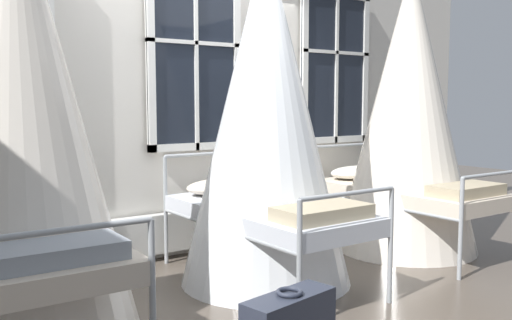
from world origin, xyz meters
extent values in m
plane|color=brown|center=(0.00, 0.00, 0.00)|extent=(17.71, 17.71, 0.00)
cube|color=silver|center=(0.00, 1.24, 1.58)|extent=(7.81, 0.10, 3.16)
cube|color=silver|center=(-1.33, 1.13, 1.85)|extent=(0.07, 0.06, 1.69)
cube|color=black|center=(0.00, 1.13, 1.85)|extent=(0.99, 0.02, 1.69)
cube|color=silver|center=(0.00, 1.13, 1.04)|extent=(0.99, 0.06, 0.07)
cube|color=silver|center=(-0.46, 1.13, 1.85)|extent=(0.07, 0.06, 1.69)
cube|color=silver|center=(0.46, 1.13, 1.85)|extent=(0.07, 0.06, 1.69)
cube|color=silver|center=(0.00, 1.13, 1.85)|extent=(0.04, 0.06, 1.69)
cube|color=silver|center=(0.00, 1.13, 2.02)|extent=(0.99, 0.06, 0.04)
cube|color=black|center=(1.79, 1.13, 1.85)|extent=(0.99, 0.02, 1.69)
cube|color=silver|center=(1.79, 1.13, 1.04)|extent=(0.99, 0.06, 0.07)
cube|color=silver|center=(1.33, 1.13, 1.85)|extent=(0.07, 0.06, 1.69)
cube|color=silver|center=(2.25, 1.13, 1.85)|extent=(0.07, 0.06, 1.69)
cube|color=silver|center=(1.79, 1.13, 1.85)|extent=(0.04, 0.06, 1.69)
cube|color=silver|center=(1.79, 1.13, 2.02)|extent=(0.99, 0.06, 0.04)
cube|color=silver|center=(0.00, 1.11, 0.25)|extent=(4.18, 0.10, 0.36)
cylinder|color=#9EA3A8|center=(-1.38, 0.97, 0.49)|extent=(0.04, 0.04, 0.98)
cylinder|color=#9EA3A8|center=(-1.41, -0.91, 0.42)|extent=(0.04, 0.04, 0.85)
cylinder|color=#9EA3A8|center=(-1.39, 0.03, 0.49)|extent=(0.06, 1.88, 0.03)
cylinder|color=#9EA3A8|center=(-1.84, -0.90, 0.85)|extent=(0.86, 0.05, 0.03)
cube|color=beige|center=(-1.82, 0.04, 0.56)|extent=(0.91, 1.91, 0.13)
ellipsoid|color=beige|center=(-1.81, 0.74, 0.70)|extent=(0.66, 0.41, 0.14)
cube|color=#8C939E|center=(-1.83, -0.64, 0.68)|extent=(0.71, 0.37, 0.10)
cone|color=silver|center=(-1.82, 0.04, 1.41)|extent=(1.38, 1.38, 2.81)
cylinder|color=#9EA3A8|center=(-0.41, 0.98, 0.49)|extent=(0.04, 0.04, 0.98)
cylinder|color=#9EA3A8|center=(0.45, 0.99, 0.49)|extent=(0.04, 0.04, 0.98)
cylinder|color=#9EA3A8|center=(-0.39, -0.90, 0.42)|extent=(0.04, 0.04, 0.85)
cylinder|color=#9EA3A8|center=(0.47, -0.89, 0.42)|extent=(0.04, 0.04, 0.85)
cylinder|color=#9EA3A8|center=(-0.40, 0.04, 0.49)|extent=(0.05, 1.88, 0.03)
cylinder|color=#9EA3A8|center=(0.46, 0.05, 0.49)|extent=(0.05, 1.88, 0.03)
cylinder|color=#9EA3A8|center=(0.02, 0.98, 0.98)|extent=(0.86, 0.04, 0.03)
cylinder|color=#9EA3A8|center=(0.04, -0.89, 0.85)|extent=(0.86, 0.04, 0.03)
cube|color=silver|center=(0.03, 0.05, 0.56)|extent=(0.90, 1.90, 0.13)
ellipsoid|color=beige|center=(0.03, 0.74, 0.70)|extent=(0.66, 0.41, 0.14)
cube|color=tan|center=(0.04, -0.63, 0.68)|extent=(0.71, 0.37, 0.10)
cone|color=white|center=(0.03, 0.05, 1.37)|extent=(1.38, 1.38, 2.75)
cylinder|color=#9EA3A8|center=(1.37, 1.03, 0.49)|extent=(0.04, 0.04, 0.98)
cylinder|color=#9EA3A8|center=(2.23, 1.02, 0.49)|extent=(0.04, 0.04, 0.98)
cylinder|color=#9EA3A8|center=(1.36, -0.85, 0.42)|extent=(0.04, 0.04, 0.85)
cylinder|color=#9EA3A8|center=(1.36, 0.09, 0.49)|extent=(0.04, 1.88, 0.03)
cylinder|color=#9EA3A8|center=(2.22, 0.08, 0.49)|extent=(0.04, 1.88, 0.03)
cylinder|color=#9EA3A8|center=(1.80, 1.02, 0.98)|extent=(0.86, 0.04, 0.03)
cylinder|color=#9EA3A8|center=(1.79, -0.85, 0.85)|extent=(0.86, 0.04, 0.03)
cube|color=beige|center=(1.79, 0.09, 0.56)|extent=(0.89, 1.90, 0.13)
ellipsoid|color=silver|center=(1.80, 0.78, 0.70)|extent=(0.66, 0.40, 0.14)
cube|color=tan|center=(1.79, -0.59, 0.68)|extent=(0.71, 0.36, 0.10)
cone|color=silver|center=(1.79, 0.09, 1.40)|extent=(1.38, 1.38, 2.80)
torus|color=#2D3342|center=(-0.81, -1.33, 0.46)|extent=(0.17, 0.17, 0.02)
camera|label=1|loc=(-2.63, -3.62, 1.46)|focal=39.76mm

